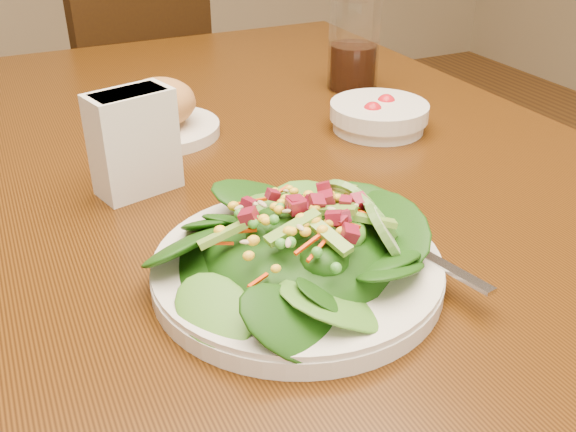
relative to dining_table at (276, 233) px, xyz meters
name	(u,v)px	position (x,y,z in m)	size (l,w,h in m)	color
dining_table	(276,233)	(0.00, 0.00, 0.00)	(0.90, 1.40, 0.75)	#492709
chair_far	(126,102)	(0.02, 1.07, -0.15)	(0.56, 0.56, 0.93)	black
salad_plate	(307,251)	(-0.08, -0.24, 0.13)	(0.28, 0.27, 0.08)	silver
bread_plate	(161,113)	(-0.10, 0.16, 0.13)	(0.16, 0.16, 0.08)	silver
tomato_bowl	(379,116)	(0.19, 0.05, 0.12)	(0.14, 0.14, 0.05)	silver
drinking_glass	(354,51)	(0.25, 0.23, 0.17)	(0.09, 0.09, 0.15)	silver
napkin_holder	(134,140)	(-0.17, 0.01, 0.17)	(0.10, 0.07, 0.12)	white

